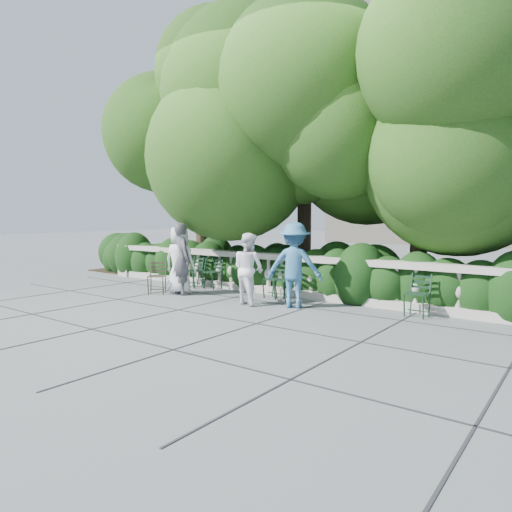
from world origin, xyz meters
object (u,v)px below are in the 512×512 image
Objects in this scene: chair_a at (192,288)px; chair_weathered at (156,295)px; chair_c at (209,289)px; person_businessman at (180,260)px; person_older_blue at (294,265)px; chair_e at (281,301)px; person_casual_man at (249,269)px; chair_d at (270,299)px; chair_f at (414,318)px; person_woman_grey at (182,259)px; chair_b at (190,288)px.

chair_weathered is at bearing -68.62° from chair_a.
chair_a is 0.56m from chair_c.
person_businessman reaches higher than chair_weathered.
person_older_blue is at bearing 171.21° from person_businessman.
person_casual_man is at bearing -91.22° from chair_e.
chair_d is 1.00× the size of chair_f.
person_businessman is 0.13m from person_woman_grey.
chair_a is at bearing -158.68° from chair_e.
person_older_blue is at bearing -26.03° from chair_weathered.
person_businessman is at bearing 9.96° from person_casual_man.
chair_b is 1.00× the size of chair_weathered.
chair_weathered is (-2.86, -1.21, 0.00)m from chair_e.
person_older_blue is (0.64, -0.46, 0.89)m from chair_e.
person_woman_grey is 3.07m from person_older_blue.
person_casual_man is at bearing -157.53° from person_woman_grey.
chair_a is at bearing -35.34° from person_woman_grey.
chair_e is 1.00× the size of chair_f.
person_woman_grey is (0.01, -0.96, 0.88)m from chair_c.
chair_a is 2.65m from chair_d.
person_woman_grey is (-2.09, -0.77, 0.88)m from chair_d.
chair_c is 1.00× the size of chair_e.
chair_c is at bearing 24.17° from chair_a.
person_casual_man is (-0.02, -0.77, 0.78)m from chair_d.
person_businessman is (-5.54, -0.73, 0.84)m from chair_f.
person_businessman is 0.94× the size of person_older_blue.
person_woman_grey reaches higher than chair_e.
chair_c is 1.30m from person_woman_grey.
chair_d is 2.48m from person_businessman.
chair_f is 0.54× the size of person_casual_man.
chair_weathered is at bearing -165.21° from chair_f.
chair_f is 5.65m from person_businessman.
chair_f is at bearing -156.13° from person_casual_man.
chair_weathered is at bearing 43.61° from person_businessman.
chair_d is at bearing -3.60° from chair_c.
chair_b and chair_e have the same top height.
chair_b is at bearing 59.31° from chair_weathered.
person_woman_grey reaches higher than chair_weathered.
chair_f is at bearing 8.58° from chair_d.
person_woman_grey reaches higher than person_casual_man.
person_older_blue reaches higher than chair_weathered.
chair_e and chair_weathered have the same top height.
person_casual_man reaches higher than chair_e.
chair_f is (6.03, -0.09, 0.00)m from chair_b.
chair_b and chair_weathered have the same top height.
chair_a is 1.27m from person_businessman.
chair_c is at bearing -35.82° from person_older_blue.
person_woman_grey is at bearing -18.02° from person_older_blue.
person_casual_man reaches higher than chair_c.
chair_e is at bearing -104.08° from person_casual_man.
person_woman_grey is (-5.42, -0.77, 0.88)m from chair_f.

